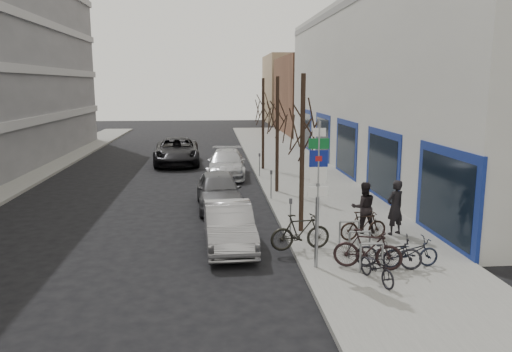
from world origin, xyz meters
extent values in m
plane|color=black|center=(0.00, 0.00, 0.00)|extent=(120.00, 120.00, 0.00)
cube|color=slate|center=(4.50, 10.00, 0.07)|extent=(5.00, 70.00, 0.15)
cube|color=#B7B7B2|center=(17.00, 16.00, 5.00)|extent=(20.00, 32.00, 10.00)
cube|color=brown|center=(13.00, 40.00, 4.00)|extent=(12.00, 14.00, 8.00)
cube|color=#937A5B|center=(13.50, 55.00, 4.50)|extent=(13.00, 12.00, 9.00)
cylinder|color=gray|center=(2.40, 0.00, 2.10)|extent=(0.10, 0.10, 4.20)
cube|color=white|center=(2.40, -0.03, 3.90)|extent=(0.35, 0.03, 0.22)
cube|color=#0C5926|center=(2.40, -0.03, 3.60)|extent=(0.55, 0.03, 0.28)
cube|color=navy|center=(2.40, -0.03, 3.20)|extent=(0.50, 0.03, 0.45)
cube|color=maroon|center=(2.40, -0.04, 3.20)|extent=(0.18, 0.02, 0.14)
cube|color=white|center=(2.40, -0.03, 2.75)|extent=(0.45, 0.03, 0.45)
cube|color=white|center=(2.40, -0.03, 2.30)|extent=(0.55, 0.03, 0.28)
cylinder|color=gray|center=(3.50, -0.50, 0.55)|extent=(0.06, 0.06, 0.80)
cylinder|color=gray|center=(4.10, -0.50, 0.55)|extent=(0.06, 0.06, 0.80)
cylinder|color=gray|center=(3.80, -0.50, 0.95)|extent=(0.60, 0.06, 0.06)
cylinder|color=gray|center=(3.50, 0.60, 0.55)|extent=(0.06, 0.06, 0.80)
cylinder|color=gray|center=(4.10, 0.60, 0.55)|extent=(0.06, 0.06, 0.80)
cylinder|color=gray|center=(3.80, 0.60, 0.95)|extent=(0.60, 0.06, 0.06)
cylinder|color=gray|center=(3.50, 1.70, 0.55)|extent=(0.06, 0.06, 0.80)
cylinder|color=gray|center=(4.10, 1.70, 0.55)|extent=(0.06, 0.06, 0.80)
cylinder|color=gray|center=(3.80, 1.70, 0.95)|extent=(0.60, 0.06, 0.06)
cylinder|color=black|center=(2.60, 3.50, 2.75)|extent=(0.16, 0.16, 5.50)
cylinder|color=black|center=(2.60, 10.00, 2.75)|extent=(0.16, 0.16, 5.50)
cylinder|color=black|center=(2.60, 16.50, 2.75)|extent=(0.16, 0.16, 5.50)
cylinder|color=gray|center=(2.15, 3.00, 0.70)|extent=(0.05, 0.05, 1.10)
cube|color=#3F3F44|center=(2.15, 3.00, 1.33)|extent=(0.10, 0.08, 0.18)
cylinder|color=gray|center=(2.15, 8.50, 0.70)|extent=(0.05, 0.05, 1.10)
cube|color=#3F3F44|center=(2.15, 8.50, 1.33)|extent=(0.10, 0.08, 0.18)
cylinder|color=gray|center=(2.15, 14.00, 0.70)|extent=(0.05, 0.05, 1.10)
cube|color=#3F3F44|center=(2.15, 14.00, 1.33)|extent=(0.10, 0.08, 0.18)
imported|color=black|center=(3.73, -1.18, 0.61)|extent=(0.83, 1.58, 0.93)
imported|color=black|center=(3.77, -0.25, 0.72)|extent=(1.97, 1.17, 1.15)
imported|color=black|center=(4.99, -0.23, 0.64)|extent=(1.64, 0.59, 0.99)
imported|color=black|center=(2.22, 1.50, 0.73)|extent=(1.95, 0.81, 1.15)
imported|color=black|center=(4.37, -0.24, 0.70)|extent=(1.87, 1.03, 1.09)
imported|color=black|center=(4.44, 2.31, 0.64)|extent=(1.67, 0.71, 0.98)
imported|color=#949498|center=(0.07, 2.42, 0.70)|extent=(1.68, 4.32, 1.40)
imported|color=#535459|center=(-0.17, 7.60, 0.76)|extent=(2.05, 4.58, 1.53)
imported|color=#B5B6BB|center=(0.37, 14.85, 0.75)|extent=(2.35, 5.25, 1.49)
imported|color=black|center=(-2.74, 19.67, 0.85)|extent=(3.12, 6.25, 1.70)
imported|color=black|center=(5.66, 2.80, 1.08)|extent=(0.81, 0.70, 1.87)
imported|color=black|center=(4.68, 3.12, 1.04)|extent=(0.66, 0.45, 1.78)
camera|label=1|loc=(-0.41, -12.96, 5.15)|focal=35.00mm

